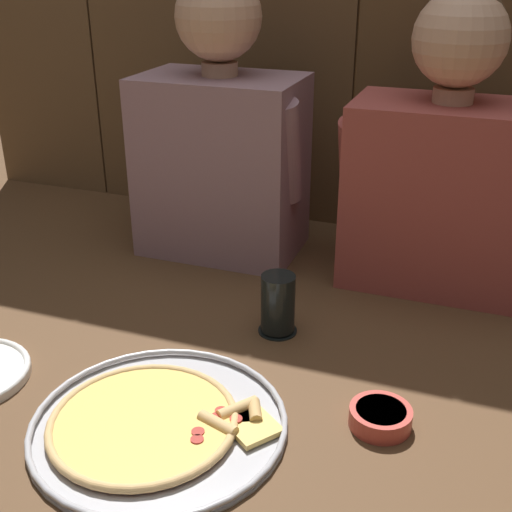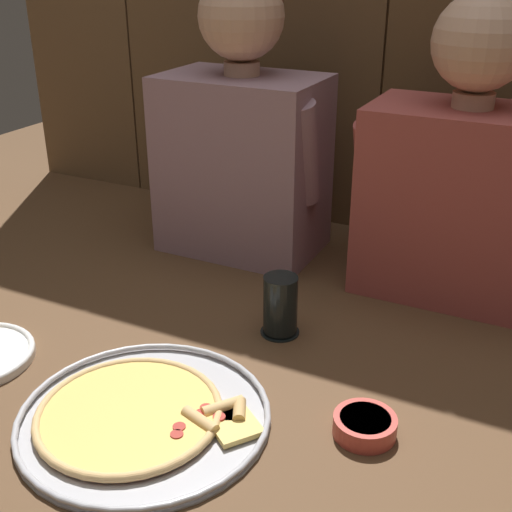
# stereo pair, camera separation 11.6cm
# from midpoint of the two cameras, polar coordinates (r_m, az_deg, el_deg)

# --- Properties ---
(ground_plane) EXTENTS (3.20, 3.20, 0.00)m
(ground_plane) POSITION_cam_midpoint_polar(r_m,az_deg,el_deg) (1.16, -3.46, -10.32)
(ground_plane) COLOR brown
(pizza_tray) EXTENTS (0.40, 0.40, 0.03)m
(pizza_tray) POSITION_cam_midpoint_polar(r_m,az_deg,el_deg) (1.06, -11.86, -14.02)
(pizza_tray) COLOR #B2B2B7
(pizza_tray) RESTS_ON ground
(drinking_glass) EXTENTS (0.08, 0.08, 0.12)m
(drinking_glass) POSITION_cam_midpoint_polar(r_m,az_deg,el_deg) (1.25, -0.58, -4.33)
(drinking_glass) COLOR black
(drinking_glass) RESTS_ON ground
(dipping_bowl) EXTENTS (0.10, 0.10, 0.03)m
(dipping_bowl) POSITION_cam_midpoint_polar(r_m,az_deg,el_deg) (1.05, 7.56, -13.69)
(dipping_bowl) COLOR #CC4C42
(dipping_bowl) RESTS_ON ground
(diner_left) EXTENTS (0.40, 0.24, 0.64)m
(diner_left) POSITION_cam_midpoint_polar(r_m,az_deg,el_deg) (1.54, -5.25, 10.61)
(diner_left) COLOR gray
(diner_left) RESTS_ON ground
(diner_right) EXTENTS (0.42, 0.23, 0.61)m
(diner_right) POSITION_cam_midpoint_polar(r_m,az_deg,el_deg) (1.41, 13.76, 7.94)
(diner_right) COLOR #AD4C47
(diner_right) RESTS_ON ground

